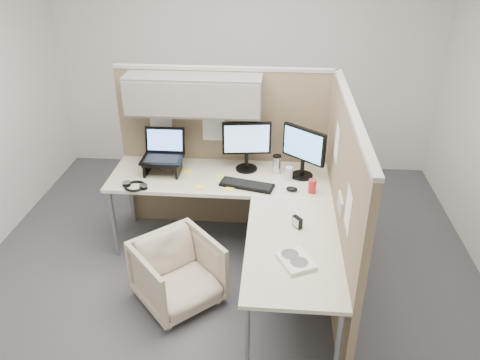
# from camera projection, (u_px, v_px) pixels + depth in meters

# --- Properties ---
(ground) EXTENTS (4.50, 4.50, 0.00)m
(ground) POSITION_uv_depth(u_px,v_px,m) (226.00, 278.00, 4.11)
(ground) COLOR #404045
(ground) RESTS_ON ground
(partition_back) EXTENTS (2.00, 0.36, 1.63)m
(partition_back) POSITION_uv_depth(u_px,v_px,m) (211.00, 125.00, 4.33)
(partition_back) COLOR #836F55
(partition_back) RESTS_ON ground
(partition_right) EXTENTS (0.07, 2.03, 1.63)m
(partition_right) POSITION_uv_depth(u_px,v_px,m) (340.00, 207.00, 3.60)
(partition_right) COLOR #836F55
(partition_right) RESTS_ON ground
(desk) EXTENTS (2.00, 1.98, 0.73)m
(desk) POSITION_uv_depth(u_px,v_px,m) (242.00, 204.00, 3.88)
(desk) COLOR beige
(desk) RESTS_ON ground
(office_chair) EXTENTS (0.82, 0.81, 0.61)m
(office_chair) POSITION_uv_depth(u_px,v_px,m) (178.00, 270.00, 3.73)
(office_chair) COLOR beige
(office_chair) RESTS_ON ground
(monitor_left) EXTENTS (0.44, 0.20, 0.47)m
(monitor_left) POSITION_uv_depth(u_px,v_px,m) (247.00, 142.00, 4.22)
(monitor_left) COLOR black
(monitor_left) RESTS_ON desk
(monitor_right) EXTENTS (0.36, 0.31, 0.47)m
(monitor_right) POSITION_uv_depth(u_px,v_px,m) (304.00, 149.00, 4.10)
(monitor_right) COLOR black
(monitor_right) RESTS_ON desk
(laptop_station) EXTENTS (0.37, 0.31, 0.38)m
(laptop_station) POSITION_uv_depth(u_px,v_px,m) (163.00, 157.00, 4.25)
(laptop_station) COLOR black
(laptop_station) RESTS_ON desk
(keyboard) EXTENTS (0.49, 0.26, 0.02)m
(keyboard) POSITION_uv_depth(u_px,v_px,m) (247.00, 185.00, 4.06)
(keyboard) COLOR black
(keyboard) RESTS_ON desk
(mouse) EXTENTS (0.11, 0.08, 0.04)m
(mouse) POSITION_uv_depth(u_px,v_px,m) (292.00, 189.00, 3.99)
(mouse) COLOR black
(mouse) RESTS_ON desk
(travel_mug) EXTENTS (0.08, 0.08, 0.17)m
(travel_mug) POSITION_uv_depth(u_px,v_px,m) (277.00, 164.00, 4.25)
(travel_mug) COLOR silver
(travel_mug) RESTS_ON desk
(soda_can_green) EXTENTS (0.07, 0.07, 0.12)m
(soda_can_green) POSITION_uv_depth(u_px,v_px,m) (312.00, 186.00, 3.94)
(soda_can_green) COLOR #B21E1E
(soda_can_green) RESTS_ON desk
(soda_can_silver) EXTENTS (0.07, 0.07, 0.12)m
(soda_can_silver) POSITION_uv_depth(u_px,v_px,m) (289.00, 173.00, 4.15)
(soda_can_silver) COLOR silver
(soda_can_silver) RESTS_ON desk
(sticky_note_d) EXTENTS (0.09, 0.09, 0.01)m
(sticky_note_d) POSITION_uv_depth(u_px,v_px,m) (219.00, 177.00, 4.21)
(sticky_note_d) COLOR #F4EA40
(sticky_note_d) RESTS_ON desk
(sticky_note_c) EXTENTS (0.08, 0.08, 0.01)m
(sticky_note_c) POSITION_uv_depth(u_px,v_px,m) (188.00, 171.00, 4.31)
(sticky_note_c) COLOR #F4EA40
(sticky_note_c) RESTS_ON desk
(sticky_note_a) EXTENTS (0.09, 0.09, 0.01)m
(sticky_note_a) POSITION_uv_depth(u_px,v_px,m) (199.00, 187.00, 4.05)
(sticky_note_a) COLOR #F4EA40
(sticky_note_a) RESTS_ON desk
(sticky_note_b) EXTENTS (0.10, 0.10, 0.01)m
(sticky_note_b) POSITION_uv_depth(u_px,v_px,m) (230.00, 189.00, 4.02)
(sticky_note_b) COLOR #F4EA40
(sticky_note_b) RESTS_ON desk
(headphones) EXTENTS (0.23, 0.23, 0.03)m
(headphones) POSITION_uv_depth(u_px,v_px,m) (135.00, 186.00, 4.04)
(headphones) COLOR black
(headphones) RESTS_ON desk
(paper_stack) EXTENTS (0.28, 0.31, 0.03)m
(paper_stack) POSITION_uv_depth(u_px,v_px,m) (296.00, 261.00, 3.14)
(paper_stack) COLOR white
(paper_stack) RESTS_ON desk
(desk_clock) EXTENTS (0.08, 0.09, 0.09)m
(desk_clock) POSITION_uv_depth(u_px,v_px,m) (297.00, 222.00, 3.50)
(desk_clock) COLOR black
(desk_clock) RESTS_ON desk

